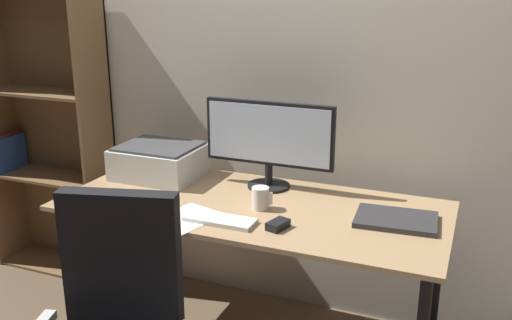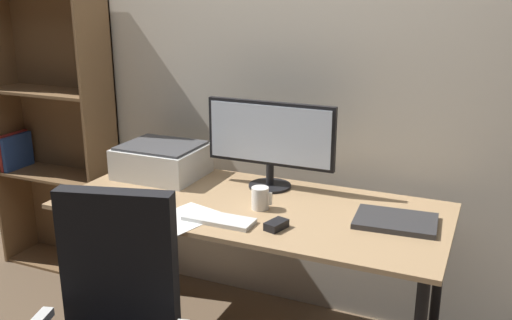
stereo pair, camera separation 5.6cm
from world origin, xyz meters
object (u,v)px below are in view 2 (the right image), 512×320
(keyboard, at_px, (219,220))
(monitor, at_px, (270,138))
(coffee_mug, at_px, (260,198))
(bookshelf, at_px, (56,133))
(printer, at_px, (162,160))
(desk, at_px, (252,220))
(mouse, at_px, (276,225))
(laptop, at_px, (396,221))

(keyboard, bearing_deg, monitor, 86.32)
(coffee_mug, height_order, bookshelf, bookshelf)
(coffee_mug, bearing_deg, printer, 161.36)
(coffee_mug, distance_m, printer, 0.66)
(desk, bearing_deg, monitor, 92.71)
(printer, bearing_deg, monitor, 5.93)
(desk, distance_m, mouse, 0.30)
(monitor, height_order, mouse, monitor)
(laptop, distance_m, printer, 1.19)
(printer, relative_size, bookshelf, 0.24)
(keyboard, height_order, coffee_mug, coffee_mug)
(monitor, distance_m, mouse, 0.53)
(keyboard, xyz_separation_m, coffee_mug, (0.10, 0.19, 0.04))
(desk, xyz_separation_m, printer, (-0.57, 0.17, 0.16))
(monitor, distance_m, bookshelf, 1.44)
(monitor, bearing_deg, keyboard, -93.72)
(keyboard, relative_size, bookshelf, 0.18)
(bookshelf, bearing_deg, monitor, -5.82)
(mouse, bearing_deg, coffee_mug, 146.23)
(bookshelf, bearing_deg, laptop, -9.45)
(keyboard, relative_size, printer, 0.72)
(laptop, relative_size, printer, 0.80)
(laptop, bearing_deg, bookshelf, 166.30)
(mouse, height_order, coffee_mug, coffee_mug)
(desk, height_order, laptop, laptop)
(monitor, bearing_deg, coffee_mug, -75.89)
(desk, relative_size, monitor, 2.70)
(keyboard, height_order, printer, printer)
(desk, distance_m, printer, 0.61)
(coffee_mug, bearing_deg, bookshelf, 164.47)
(desk, xyz_separation_m, bookshelf, (-1.43, 0.38, 0.16))
(desk, height_order, coffee_mug, coffee_mug)
(laptop, bearing_deg, desk, 179.04)
(desk, xyz_separation_m, monitor, (-0.01, 0.23, 0.32))
(desk, bearing_deg, bookshelf, 165.30)
(desk, height_order, bookshelf, bookshelf)
(laptop, bearing_deg, monitor, 158.36)
(keyboard, distance_m, printer, 0.67)
(monitor, xyz_separation_m, coffee_mug, (0.07, -0.27, -0.19))
(monitor, relative_size, bookshelf, 0.37)
(mouse, distance_m, printer, 0.85)
(desk, height_order, keyboard, keyboard)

